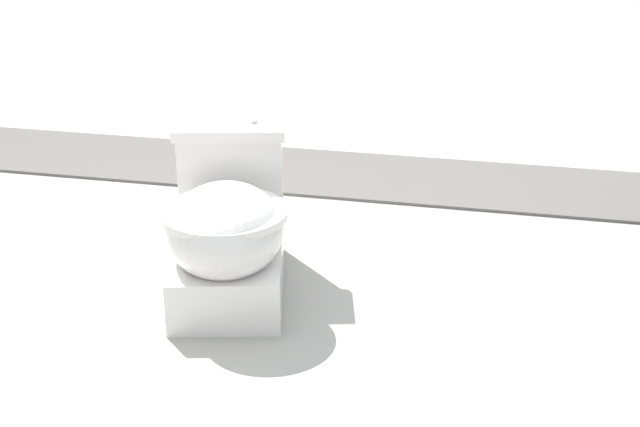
{
  "coord_description": "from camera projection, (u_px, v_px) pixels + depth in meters",
  "views": [
    {
      "loc": [
        2.41,
        0.99,
        1.39
      ],
      "look_at": [
        -0.06,
        0.46,
        0.3
      ],
      "focal_mm": 50.0,
      "sensor_mm": 36.0,
      "label": 1
    }
  ],
  "objects": [
    {
      "name": "ground_plane",
      "position": [
        180.0,
        293.0,
        2.9
      ],
      "size": [
        14.0,
        14.0,
        0.0
      ],
      "primitive_type": "plane",
      "color": "#A8A59E"
    },
    {
      "name": "toilet",
      "position": [
        228.0,
        229.0,
        2.84
      ],
      "size": [
        0.7,
        0.51,
        0.52
      ],
      "rotation": [
        0.0,
        0.0,
        0.23
      ],
      "color": "white",
      "rests_on": "ground"
    },
    {
      "name": "gravel_strip",
      "position": [
        384.0,
        177.0,
        3.86
      ],
      "size": [
        0.56,
        8.0,
        0.01
      ],
      "primitive_type": "cube",
      "color": "#605B56",
      "rests_on": "ground"
    }
  ]
}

